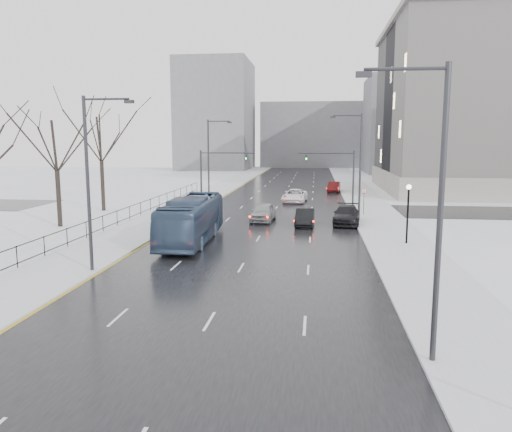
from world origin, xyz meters
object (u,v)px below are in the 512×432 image
at_px(streetlight_l_far, 210,157).
at_px(streetlight_r_mid, 358,162).
at_px(streetlight_r_near, 434,201).
at_px(no_uturn_sign, 364,193).
at_px(lamppost_r_mid, 408,205).
at_px(sedan_right_near, 305,217).
at_px(bus, 192,220).
at_px(streetlight_l_near, 91,175).
at_px(mast_signal_right, 343,173).
at_px(sedan_right_cross, 295,196).
at_px(sedan_center_near, 263,212).
at_px(mast_signal_left, 210,172).
at_px(tree_park_e, 104,212).
at_px(sedan_right_far, 347,215).
at_px(sedan_right_distant, 334,187).
at_px(tree_park_d, 61,228).

bearing_deg(streetlight_l_far, streetlight_r_mid, -36.30).
height_order(streetlight_r_near, no_uturn_sign, streetlight_r_near).
xyz_separation_m(lamppost_r_mid, sedan_right_near, (-7.55, 7.32, -2.15)).
relative_size(streetlight_l_far, bus, 0.83).
relative_size(streetlight_l_near, no_uturn_sign, 3.70).
bearing_deg(lamppost_r_mid, sedan_right_near, 135.89).
xyz_separation_m(mast_signal_right, sedan_right_cross, (-5.46, 6.51, -3.27)).
bearing_deg(sedan_center_near, sedan_right_cross, 85.23).
height_order(streetlight_r_mid, mast_signal_left, streetlight_r_mid).
relative_size(streetlight_l_near, mast_signal_right, 1.54).
xyz_separation_m(streetlight_r_near, bus, (-12.97, 19.26, -3.90)).
xyz_separation_m(streetlight_l_far, bus, (3.37, -22.74, -3.90)).
relative_size(tree_park_e, streetlight_l_near, 1.35).
height_order(streetlight_l_far, bus, streetlight_l_far).
distance_m(no_uturn_sign, sedan_right_near, 8.94).
bearing_deg(streetlight_l_far, tree_park_e, -141.43).
relative_size(sedan_right_far, sedan_right_distant, 1.24).
xyz_separation_m(no_uturn_sign, sedan_right_far, (-2.00, -5.23, -1.43)).
distance_m(tree_park_e, sedan_right_cross, 22.67).
height_order(mast_signal_right, no_uturn_sign, mast_signal_right).
distance_m(mast_signal_right, sedan_right_far, 9.78).
bearing_deg(tree_park_e, tree_park_d, -87.71).
bearing_deg(streetlight_l_far, sedan_right_cross, 14.05).
bearing_deg(sedan_center_near, no_uturn_sign, 29.04).
bearing_deg(mast_signal_right, sedan_center_near, -132.68).
distance_m(streetlight_l_near, sedan_center_near, 21.49).
xyz_separation_m(mast_signal_right, sedan_center_near, (-7.83, -8.49, -3.21)).
distance_m(no_uturn_sign, sedan_right_distant, 23.35).
bearing_deg(streetlight_r_near, sedan_right_near, 99.79).
bearing_deg(streetlight_r_mid, sedan_right_distant, 92.38).
height_order(mast_signal_right, sedan_center_near, mast_signal_right).
bearing_deg(sedan_right_near, sedan_center_near, 152.45).
distance_m(streetlight_r_near, sedan_right_cross, 45.21).
bearing_deg(streetlight_l_near, no_uturn_sign, 54.11).
bearing_deg(mast_signal_left, no_uturn_sign, -13.60).
bearing_deg(lamppost_r_mid, sedan_right_distant, 96.08).
height_order(tree_park_e, no_uturn_sign, tree_park_e).
distance_m(streetlight_l_far, no_uturn_sign, 19.41).
bearing_deg(sedan_right_distant, mast_signal_left, -120.05).
relative_size(tree_park_d, streetlight_r_mid, 1.25).
relative_size(bus, sedan_right_cross, 2.10).
bearing_deg(streetlight_l_far, mast_signal_left, -78.13).
distance_m(sedan_right_cross, sedan_right_far, 16.62).
bearing_deg(sedan_right_distant, lamppost_r_mid, -77.18).
height_order(streetlight_r_near, sedan_right_far, streetlight_r_near).
xyz_separation_m(sedan_center_near, sedan_right_distant, (7.54, 27.69, -0.09)).
height_order(no_uturn_sign, sedan_right_far, no_uturn_sign).
relative_size(streetlight_r_mid, mast_signal_left, 1.54).
height_order(streetlight_r_near, mast_signal_right, streetlight_r_near).
xyz_separation_m(mast_signal_left, sedan_right_far, (14.53, -9.23, -3.24)).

